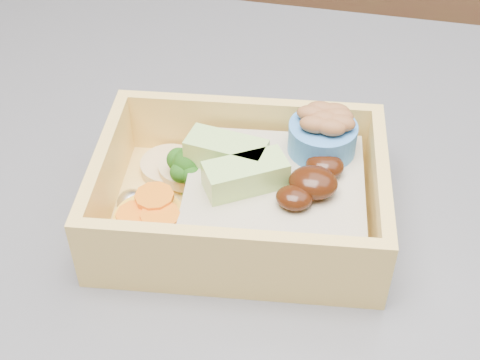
# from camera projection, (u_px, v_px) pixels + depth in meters

# --- Properties ---
(bento_box) EXTENTS (0.22, 0.17, 0.08)m
(bento_box) POSITION_uv_depth(u_px,v_px,m) (249.00, 192.00, 0.49)
(bento_box) COLOR #F8CB66
(bento_box) RESTS_ON island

